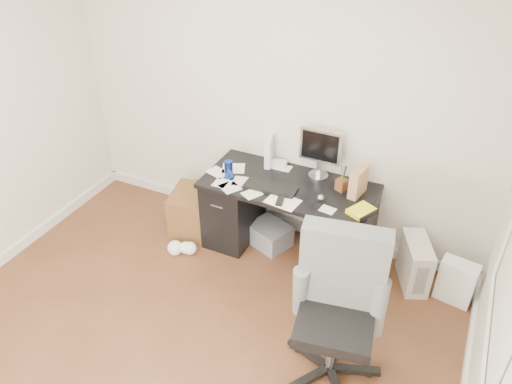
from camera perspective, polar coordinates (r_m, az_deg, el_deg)
ground at (r=3.90m, az=-10.83°, el=-19.76°), size 4.00×4.00×0.00m
room_shell at (r=2.77m, az=-13.53°, el=1.36°), size 4.02×4.02×2.71m
desk at (r=4.53m, az=3.63°, el=-2.85°), size 1.50×0.70×0.75m
loose_papers at (r=4.35m, az=1.10°, el=1.16°), size 1.10×0.60×0.00m
lcd_monitor at (r=4.35m, az=7.33°, el=4.40°), size 0.37×0.22×0.47m
keyboard at (r=4.25m, az=1.65°, el=0.49°), size 0.46×0.17×0.03m
computer_mouse at (r=4.13m, az=7.40°, el=-0.67°), size 0.07×0.07×0.06m
travel_mug at (r=4.37m, az=-3.15°, el=2.56°), size 0.09×0.09×0.17m
white_binder at (r=4.56m, az=1.51°, el=4.74°), size 0.16×0.25×0.27m
magazine_file at (r=4.21m, az=11.62°, el=1.15°), size 0.14×0.23×0.25m
pen_cup at (r=4.25m, az=9.85°, el=1.64°), size 0.14×0.14×0.25m
yellow_book at (r=4.05m, az=12.00°, el=-2.16°), size 0.24×0.26×0.04m
paper_remote at (r=4.11m, az=3.07°, el=-0.96°), size 0.30×0.25×0.02m
office_chair at (r=3.44m, az=9.12°, el=-13.78°), size 0.76×0.76×1.17m
pc_tower at (r=4.52m, az=17.69°, el=-7.74°), size 0.35×0.47×0.43m
shopping_bag at (r=4.49m, az=21.93°, el=-9.49°), size 0.32×0.26×0.40m
wicker_basket at (r=4.91m, az=-6.80°, el=-2.30°), size 0.54×0.54×0.45m
desk_printer at (r=4.78m, az=1.58°, el=-4.92°), size 0.45×0.41×0.21m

